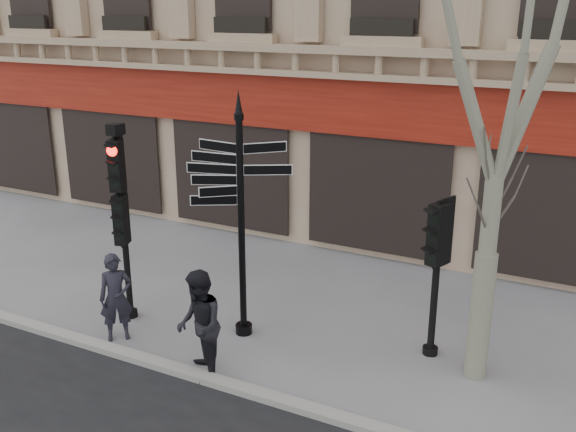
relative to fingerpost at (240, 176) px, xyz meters
name	(u,v)px	position (x,y,z in m)	size (l,w,h in m)	color
ground	(279,351)	(0.89, -0.28, -3.00)	(80.00, 80.00, 0.00)	slate
kerb	(238,388)	(0.89, -1.68, -2.94)	(80.00, 0.25, 0.12)	gray
fingerpost	(240,176)	(0.00, 0.00, 0.00)	(2.39, 2.39, 4.47)	black
traffic_signal_main	(121,199)	(-2.30, -0.43, -0.61)	(0.49, 0.42, 3.79)	black
traffic_signal_secondary	(438,251)	(3.28, 0.83, -1.09)	(0.55, 0.48, 2.75)	black
plane_tree	(513,1)	(4.11, 0.47, 2.83)	(3.13, 3.13, 8.32)	gray
pedestrian_a	(116,297)	(-1.92, -1.20, -2.19)	(0.59, 0.39, 1.63)	black
pedestrian_b	(199,326)	(0.14, -1.58, -2.08)	(0.90, 0.70, 1.84)	black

